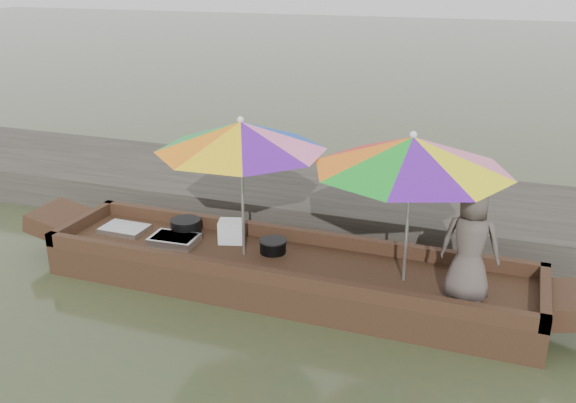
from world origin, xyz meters
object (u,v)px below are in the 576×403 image
(tray_crayfish, at_px, (174,240))
(tray_scallop, at_px, (125,229))
(vendor, at_px, (471,244))
(cooking_pot, at_px, (186,227))
(boat_hull, at_px, (285,275))
(umbrella_bow, at_px, (242,188))
(umbrella_stern, at_px, (408,209))
(supply_bag, at_px, (231,231))
(charcoal_grill, at_px, (273,247))

(tray_crayfish, bearing_deg, tray_scallop, 171.75)
(tray_scallop, bearing_deg, vendor, -3.66)
(cooking_pot, xyz_separation_m, tray_crayfish, (0.01, -0.29, -0.05))
(boat_hull, bearing_deg, cooking_pot, 168.78)
(tray_crayfish, bearing_deg, umbrella_bow, 1.39)
(tray_crayfish, distance_m, umbrella_stern, 2.75)
(umbrella_bow, bearing_deg, tray_scallop, 176.92)
(tray_crayfish, relative_size, tray_scallop, 1.00)
(cooking_pot, distance_m, tray_crayfish, 0.30)
(tray_scallop, relative_size, umbrella_stern, 0.28)
(boat_hull, relative_size, supply_bag, 19.20)
(tray_scallop, bearing_deg, umbrella_bow, -3.08)
(charcoal_grill, relative_size, vendor, 0.25)
(boat_hull, height_order, supply_bag, supply_bag)
(charcoal_grill, distance_m, umbrella_bow, 0.78)
(tray_crayfish, distance_m, umbrella_bow, 1.14)
(umbrella_stern, bearing_deg, tray_crayfish, -179.54)
(supply_bag, relative_size, umbrella_stern, 0.14)
(cooking_pot, xyz_separation_m, supply_bag, (0.60, -0.01, 0.04))
(umbrella_bow, bearing_deg, umbrella_stern, 0.00)
(supply_bag, bearing_deg, tray_crayfish, -154.70)
(charcoal_grill, bearing_deg, tray_crayfish, -171.39)
(tray_scallop, distance_m, charcoal_grill, 1.90)
(charcoal_grill, distance_m, umbrella_stern, 1.66)
(umbrella_bow, bearing_deg, vendor, -4.04)
(umbrella_stern, bearing_deg, supply_bag, 172.81)
(tray_scallop, bearing_deg, cooking_pot, 13.93)
(tray_scallop, bearing_deg, tray_crayfish, -8.25)
(tray_scallop, height_order, charcoal_grill, charcoal_grill)
(cooking_pot, bearing_deg, tray_crayfish, -88.61)
(umbrella_bow, xyz_separation_m, umbrella_stern, (1.78, 0.00, 0.00))
(tray_crayfish, distance_m, vendor, 3.32)
(cooking_pot, distance_m, charcoal_grill, 1.17)
(boat_hull, height_order, charcoal_grill, charcoal_grill)
(tray_crayfish, xyz_separation_m, tray_scallop, (-0.74, 0.11, -0.01))
(cooking_pot, xyz_separation_m, charcoal_grill, (1.16, -0.12, -0.03))
(charcoal_grill, xyz_separation_m, umbrella_stern, (1.49, -0.15, 0.71))
(tray_crayfish, relative_size, umbrella_stern, 0.28)
(tray_crayfish, relative_size, umbrella_bow, 0.29)
(charcoal_grill, relative_size, umbrella_bow, 0.16)
(tray_crayfish, height_order, umbrella_stern, umbrella_stern)
(boat_hull, xyz_separation_m, tray_crayfish, (-1.35, -0.02, 0.22))
(boat_hull, bearing_deg, umbrella_stern, 0.00)
(cooking_pot, relative_size, supply_bag, 1.27)
(boat_hull, relative_size, cooking_pot, 15.06)
(cooking_pot, xyz_separation_m, tray_scallop, (-0.74, -0.18, -0.06))
(tray_crayfish, height_order, supply_bag, supply_bag)
(tray_scallop, relative_size, charcoal_grill, 1.85)
(boat_hull, bearing_deg, charcoal_grill, 142.36)
(boat_hull, distance_m, cooking_pot, 1.41)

